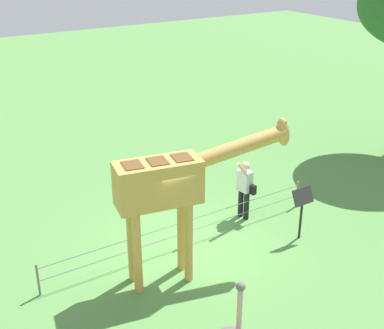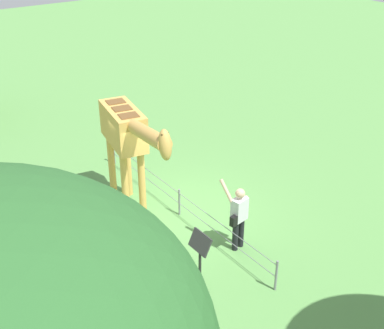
% 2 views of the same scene
% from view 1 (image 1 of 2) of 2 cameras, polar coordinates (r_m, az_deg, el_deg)
% --- Properties ---
extents(ground_plane, '(60.00, 60.00, 0.00)m').
position_cam_1_polar(ground_plane, '(12.31, -0.51, -9.01)').
color(ground_plane, '#568E47').
extents(giraffe, '(3.82, 1.19, 3.32)m').
position_cam_1_polar(giraffe, '(10.23, -2.05, -2.31)').
color(giraffe, gold).
rests_on(giraffe, ground_plane).
extents(visitor, '(0.60, 0.57, 1.74)m').
position_cam_1_polar(visitor, '(13.10, 5.84, -2.43)').
color(visitor, black).
rests_on(visitor, ground_plane).
extents(info_sign, '(0.56, 0.21, 1.32)m').
position_cam_1_polar(info_sign, '(12.42, 12.12, -4.20)').
color(info_sign, black).
rests_on(info_sign, ground_plane).
extents(wire_fence, '(7.05, 0.05, 0.75)m').
position_cam_1_polar(wire_fence, '(12.15, -0.69, -7.26)').
color(wire_fence, slate).
rests_on(wire_fence, ground_plane).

